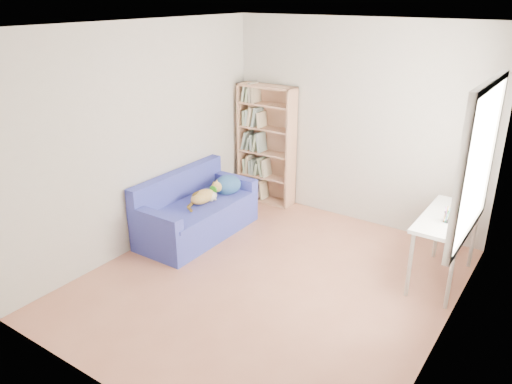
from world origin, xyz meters
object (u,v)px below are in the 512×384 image
desk (447,224)px  bookshelf (266,149)px  pen_cup (448,216)px  sofa (197,211)px

desk → bookshelf: bearing=163.6°
bookshelf → desk: size_ratio=1.58×
bookshelf → pen_cup: 2.92m
bookshelf → pen_cup: bookshelf is taller
bookshelf → pen_cup: bearing=-19.0°
bookshelf → desk: bearing=-16.4°
sofa → desk: 2.95m
bookshelf → sofa: bearing=-95.3°
bookshelf → desk: bookshelf is taller
sofa → desk: (2.87, 0.59, 0.36)m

